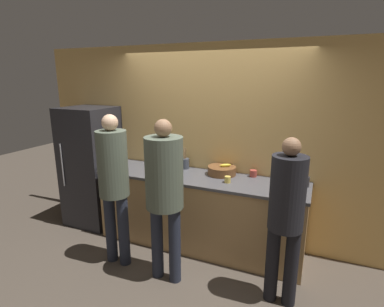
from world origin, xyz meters
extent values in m
plane|color=#4C4238|center=(0.00, 0.00, 0.00)|extent=(14.00, 14.00, 0.00)
cube|color=#E0B266|center=(0.00, 0.75, 1.30)|extent=(5.20, 0.06, 2.60)
cube|color=tan|center=(0.00, 0.40, 0.46)|extent=(2.64, 0.70, 0.92)
cube|color=#4C4C51|center=(0.00, 0.40, 0.94)|extent=(2.67, 0.73, 0.03)
cube|color=#232328|center=(-1.74, 0.39, 0.88)|extent=(0.70, 0.68, 1.76)
cylinder|color=#99999E|center=(-1.95, 0.04, 0.97)|extent=(0.02, 0.02, 0.62)
cylinder|color=#232838|center=(-0.84, -0.36, 0.43)|extent=(0.13, 0.13, 0.86)
cylinder|color=#232838|center=(-0.65, -0.36, 0.43)|extent=(0.13, 0.13, 0.86)
cylinder|color=#515B4C|center=(-0.74, -0.36, 1.23)|extent=(0.34, 0.34, 0.75)
sphere|color=#DBAD89|center=(-0.74, -0.36, 1.70)|extent=(0.18, 0.18, 0.18)
cylinder|color=#232838|center=(-0.17, -0.40, 0.43)|extent=(0.13, 0.13, 0.85)
cylinder|color=#232838|center=(0.04, -0.40, 0.43)|extent=(0.13, 0.13, 0.85)
cylinder|color=#515B4C|center=(-0.07, -0.40, 1.23)|extent=(0.39, 0.39, 0.75)
sphere|color=#936B4C|center=(-0.07, -0.40, 1.69)|extent=(0.18, 0.18, 0.18)
cylinder|color=black|center=(1.05, -0.27, 0.40)|extent=(0.13, 0.13, 0.80)
cylinder|color=black|center=(1.22, -0.27, 0.40)|extent=(0.13, 0.13, 0.80)
cylinder|color=black|center=(1.13, -0.27, 1.15)|extent=(0.32, 0.32, 0.70)
sphere|color=#936B4C|center=(1.13, -0.27, 1.58)|extent=(0.17, 0.17, 0.17)
cylinder|color=brown|center=(0.24, 0.57, 1.01)|extent=(0.36, 0.36, 0.11)
ellipsoid|color=yellow|center=(0.29, 0.57, 1.09)|extent=(0.15, 0.12, 0.04)
cylinder|color=#3D424C|center=(-0.30, 0.62, 1.03)|extent=(0.11, 0.11, 0.14)
cylinder|color=#99754C|center=(-0.31, 0.62, 1.13)|extent=(0.01, 0.05, 0.23)
cylinder|color=#99754C|center=(-0.29, 0.62, 1.13)|extent=(0.03, 0.05, 0.23)
cylinder|color=#99754C|center=(-0.30, 0.61, 1.13)|extent=(0.05, 0.01, 0.23)
cylinder|color=#333338|center=(1.27, 0.52, 1.02)|extent=(0.06, 0.06, 0.12)
cylinder|color=#333338|center=(1.27, 0.52, 1.10)|extent=(0.03, 0.03, 0.04)
cylinder|color=black|center=(1.27, 0.52, 1.12)|extent=(0.03, 0.03, 0.01)
cylinder|color=red|center=(0.99, 0.41, 1.03)|extent=(0.06, 0.06, 0.15)
cylinder|color=red|center=(0.99, 0.41, 1.13)|extent=(0.03, 0.03, 0.05)
cylinder|color=black|center=(0.99, 0.41, 1.16)|extent=(0.03, 0.03, 0.02)
cylinder|color=gold|center=(0.40, 0.30, 1.00)|extent=(0.07, 0.07, 0.08)
cylinder|color=#A33D33|center=(0.63, 0.64, 1.00)|extent=(0.09, 0.09, 0.09)
cylinder|color=beige|center=(-0.60, 0.58, 1.01)|extent=(0.11, 0.11, 0.10)
sphere|color=#2D6B33|center=(-0.60, 0.58, 1.11)|extent=(0.14, 0.14, 0.14)
camera|label=1|loc=(1.35, -2.95, 2.17)|focal=28.00mm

